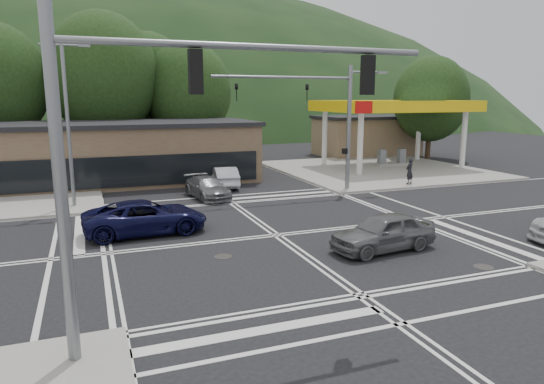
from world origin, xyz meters
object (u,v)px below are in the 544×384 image
object	(u,v)px
car_grey_center	(383,232)
car_queue_b	(218,173)
car_queue_a	(225,177)
pedestrian	(410,171)
car_northbound	(207,188)
car_blue_west	(146,217)

from	to	relation	value
car_grey_center	car_queue_b	size ratio (longest dim) A/B	1.13
car_queue_a	pedestrian	size ratio (longest dim) A/B	2.42
car_grey_center	car_northbound	bearing A→B (deg)	-167.85
pedestrian	car_grey_center	bearing A→B (deg)	28.07
car_blue_west	pedestrian	xyz separation A→B (m)	(18.38, 5.71, 0.28)
car_grey_center	car_northbound	distance (m)	13.18
car_grey_center	pedestrian	size ratio (longest dim) A/B	2.51
car_queue_a	pedestrian	world-z (taller)	pedestrian
car_blue_west	pedestrian	size ratio (longest dim) A/B	3.08
car_queue_a	car_blue_west	bearing A→B (deg)	64.54
car_blue_west	car_queue_a	bearing A→B (deg)	-35.32
car_blue_west	car_northbound	world-z (taller)	car_blue_west
car_grey_center	car_queue_a	xyz separation A→B (m)	(-2.19, 15.77, -0.05)
car_blue_west	car_queue_b	world-z (taller)	car_blue_west
car_queue_a	car_northbound	bearing A→B (deg)	66.13
car_blue_west	car_northbound	xyz separation A→B (m)	(4.40, 6.63, -0.12)
car_queue_b	car_northbound	world-z (taller)	car_queue_b
car_blue_west	car_grey_center	bearing A→B (deg)	-126.90
car_blue_west	car_northbound	distance (m)	7.96
pedestrian	car_queue_b	bearing A→B (deg)	-48.47
car_northbound	pedestrian	xyz separation A→B (m)	(13.98, -0.92, 0.39)
pedestrian	car_northbound	bearing A→B (deg)	-25.44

